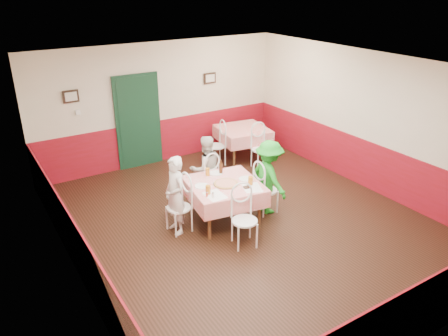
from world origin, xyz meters
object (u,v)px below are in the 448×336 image
main_table (224,202)px  chair_second_b (261,150)px  diner_left (175,195)px  glass_b (250,181)px  wallet (247,187)px  chair_near (245,221)px  glass_a (208,190)px  pizza (226,183)px  beer_bottle (221,167)px  chair_far (207,180)px  glass_c (208,172)px  chair_left (179,208)px  diner_right (269,177)px  chair_second_a (216,146)px  diner_far (206,169)px  second_table (243,143)px  chair_right (266,190)px

main_table → chair_second_b: bearing=38.4°
diner_left → glass_b: bearing=70.1°
wallet → chair_near: bearing=-118.9°
chair_second_b → glass_a: bearing=-135.2°
pizza → beer_bottle: beer_bottle is taller
chair_far → glass_a: 1.26m
glass_c → chair_far: bearing=62.5°
chair_left → chair_second_b: (2.84, 1.45, 0.00)m
wallet → diner_right: 0.70m
chair_near → chair_second_a: same height
glass_c → diner_far: (0.22, 0.45, -0.16)m
second_table → diner_far: (-1.86, -1.44, 0.30)m
main_table → diner_right: (0.89, -0.14, 0.33)m
wallet → chair_right: bearing=30.3°
glass_b → second_table: bearing=58.1°
pizza → chair_far: bearing=81.9°
chair_far → diner_right: 1.26m
chair_left → beer_bottle: beer_bottle is taller
main_table → diner_left: diner_left is taller
chair_second_a → diner_right: bearing=0.2°
main_table → chair_second_a: size_ratio=1.36×
glass_a → wallet: bearing=-12.9°
main_table → beer_bottle: (0.17, 0.38, 0.51)m
diner_far → diner_right: diner_right is taller
chair_right → pizza: (-0.84, 0.07, 0.32)m
glass_b → diner_far: 1.22m
pizza → glass_a: 0.48m
pizza → wallet: bearing=-53.4°
pizza → diner_left: (-0.89, 0.20, -0.08)m
chair_left → pizza: chair_left is taller
wallet → diner_far: 1.27m
chair_second_a → diner_far: bearing=-29.1°
chair_near → chair_left: bearing=141.0°
chair_right → diner_far: diner_far is taller
second_table → main_table: bearing=-130.6°
glass_c → diner_left: diner_left is taller
chair_far → diner_left: 1.26m
pizza → diner_right: 0.89m
chair_far → diner_right: bearing=122.3°
glass_c → chair_right: bearing=-31.6°
chair_right → chair_second_b: (1.16, 1.71, 0.00)m
chair_near → glass_b: bearing=62.7°
chair_right → wallet: bearing=111.6°
chair_left → diner_far: bearing=125.2°
diner_right → chair_near: bearing=126.3°
main_table → chair_right: bearing=-8.8°
glass_b → wallet: 0.15m
wallet → chair_left: bearing=163.9°
chair_far → wallet: bearing=89.4°
chair_second_a → wallet: chair_second_a is taller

